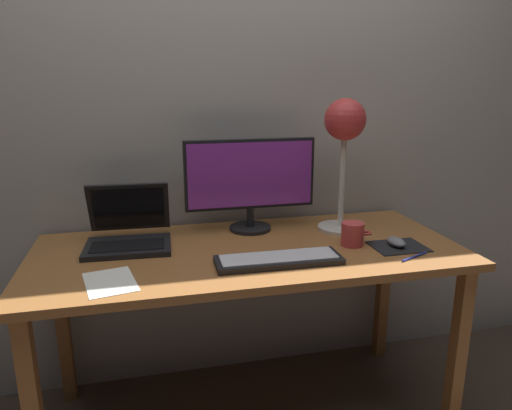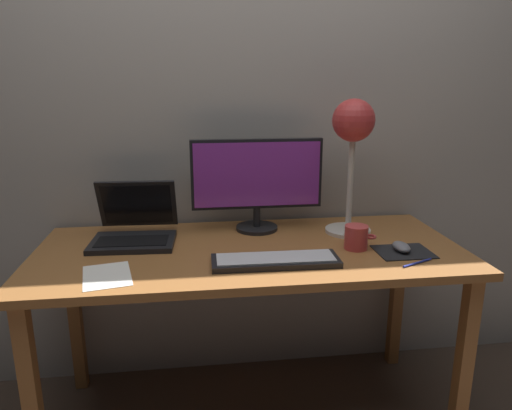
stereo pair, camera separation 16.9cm
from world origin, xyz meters
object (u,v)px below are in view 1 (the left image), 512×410
at_px(desk_lamp, 345,133).
at_px(pen, 414,257).
at_px(mouse, 396,242).
at_px(keyboard_main, 279,260).
at_px(laptop, 129,227).
at_px(coffee_mug, 353,234).
at_px(monitor, 250,179).

height_order(desk_lamp, pen, desk_lamp).
relative_size(desk_lamp, mouse, 5.67).
xyz_separation_m(keyboard_main, pen, (0.49, -0.07, -0.01)).
relative_size(laptop, pen, 2.34).
bearing_deg(mouse, coffee_mug, 159.89).
bearing_deg(laptop, desk_lamp, -2.10).
xyz_separation_m(monitor, pen, (0.50, -0.45, -0.21)).
bearing_deg(desk_lamp, monitor, 167.23).
relative_size(monitor, keyboard_main, 1.22).
bearing_deg(coffee_mug, desk_lamp, 80.80).
relative_size(monitor, desk_lamp, 0.99).
bearing_deg(coffee_mug, mouse, -20.11).
height_order(monitor, laptop, monitor).
bearing_deg(desk_lamp, coffee_mug, -99.20).
bearing_deg(pen, laptop, 158.13).
distance_m(keyboard_main, mouse, 0.48).
relative_size(desk_lamp, pen, 3.89).
xyz_separation_m(monitor, mouse, (0.49, -0.33, -0.20)).
bearing_deg(keyboard_main, desk_lamp, 40.12).
distance_m(laptop, coffee_mug, 0.86).
distance_m(desk_lamp, pen, 0.56).
distance_m(desk_lamp, coffee_mug, 0.41).
height_order(laptop, desk_lamp, desk_lamp).
bearing_deg(keyboard_main, mouse, 6.19).
bearing_deg(pen, keyboard_main, 172.23).
distance_m(monitor, laptop, 0.52).
xyz_separation_m(laptop, mouse, (0.99, -0.28, -0.04)).
height_order(keyboard_main, desk_lamp, desk_lamp).
height_order(desk_lamp, coffee_mug, desk_lamp).
relative_size(laptop, coffee_mug, 2.70).
bearing_deg(mouse, pen, -86.73).
bearing_deg(monitor, keyboard_main, -87.96).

